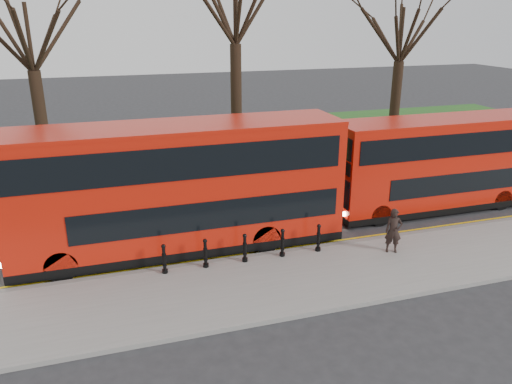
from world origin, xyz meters
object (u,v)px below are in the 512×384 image
object	(u,v)px
bollard_row	(245,248)
pedestrian	(394,231)
bus_lead	(179,189)
bus_rear	(444,164)

from	to	relation	value
bollard_row	pedestrian	world-z (taller)	pedestrian
bus_lead	bus_rear	xyz separation A→B (m)	(11.87, 0.76, -0.31)
bollard_row	bus_rear	xyz separation A→B (m)	(9.99, 2.72, 1.43)
bus_lead	bus_rear	distance (m)	11.90
bus_rear	bollard_row	bearing A→B (deg)	-164.79
bollard_row	bus_rear	bearing A→B (deg)	15.21
bollard_row	bus_lead	bearing A→B (deg)	133.83
bus_rear	bus_lead	bearing A→B (deg)	-176.34
pedestrian	bollard_row	bearing A→B (deg)	-167.28
bollard_row	bus_rear	world-z (taller)	bus_rear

